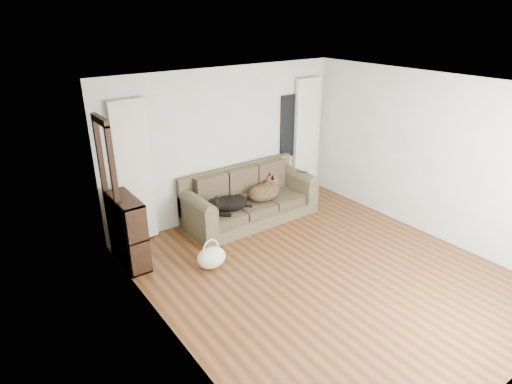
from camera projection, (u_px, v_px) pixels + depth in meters
floor at (322, 273)px, 6.08m from camera, size 5.00×5.00×0.00m
ceiling at (336, 88)px, 5.05m from camera, size 5.00×5.00×0.00m
wall_back at (226, 144)px, 7.42m from camera, size 4.50×0.04×2.60m
wall_left at (170, 239)px, 4.35m from camera, size 0.04×5.00×2.60m
wall_right at (430, 156)px, 6.78m from camera, size 0.04×5.00×2.60m
curtain_left at (134, 173)px, 6.50m from camera, size 0.55×0.08×2.25m
curtain_right at (306, 136)px, 8.39m from camera, size 0.55×0.08×2.25m
window_pane at (291, 126)px, 8.14m from camera, size 0.50×0.03×1.20m
door_casing at (111, 195)px, 6.00m from camera, size 0.07×0.60×2.10m
sofa at (251, 196)px, 7.45m from camera, size 2.35×1.01×0.96m
dog_black_lab at (229, 203)px, 7.11m from camera, size 0.68×0.57×0.25m
dog_shepherd at (264, 191)px, 7.57m from camera, size 0.73×0.56×0.30m
tv_remote at (303, 172)px, 7.77m from camera, size 0.14×0.19×0.02m
tote_bag at (211, 257)px, 6.16m from camera, size 0.47×0.39×0.32m
bookshelf at (128, 232)px, 6.14m from camera, size 0.42×0.87×1.04m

